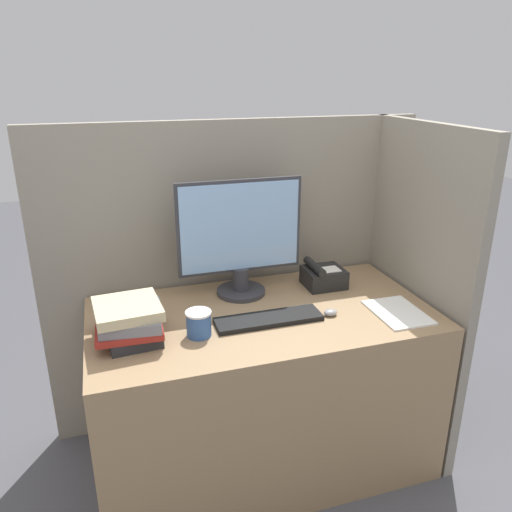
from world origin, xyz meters
The scene contains 10 objects.
cubicle_panel_rear centered at (0.00, 0.78, 0.74)m, with size 1.81×0.04×1.49m.
cubicle_panel_right centered at (0.74, 0.40, 0.74)m, with size 0.04×0.81×1.49m.
desk centered at (0.00, 0.37, 0.37)m, with size 1.41×0.75×0.74m.
monitor centered at (-0.03, 0.59, 0.99)m, with size 0.55×0.22×0.52m.
keyboard centered at (0.00, 0.29, 0.75)m, with size 0.43×0.12×0.02m.
mouse centered at (0.26, 0.26, 0.75)m, with size 0.06×0.04×0.03m.
coffee_cup centered at (-0.29, 0.26, 0.79)m, with size 0.10×0.10×0.10m.
book_stack centered at (-0.54, 0.32, 0.81)m, with size 0.26×0.27×0.15m.
desk_telephone centered at (0.36, 0.55, 0.79)m, with size 0.18×0.18×0.12m.
paper_pile centered at (0.53, 0.20, 0.74)m, with size 0.20×0.28×0.01m.
Camera 1 is at (-0.58, -1.40, 1.68)m, focal length 35.00 mm.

